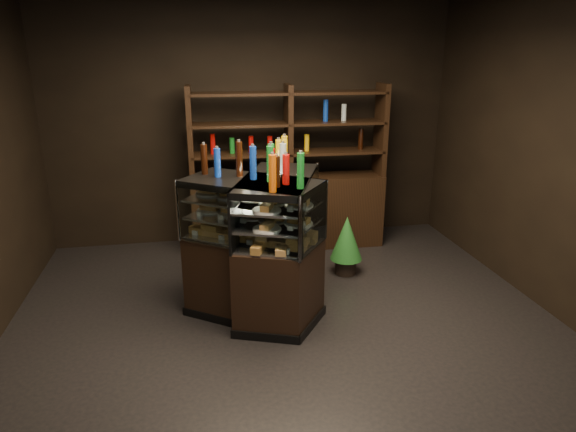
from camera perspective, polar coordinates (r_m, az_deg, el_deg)
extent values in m
plane|color=black|center=(4.66, 0.21, -12.83)|extent=(5.00, 5.00, 0.00)
cube|color=black|center=(6.53, -4.01, 10.25)|extent=(5.00, 0.02, 3.00)
cube|color=black|center=(1.85, 15.46, -12.02)|extent=(5.00, 0.02, 3.00)
cube|color=black|center=(5.18, 28.69, 5.93)|extent=(0.02, 5.00, 3.00)
cube|color=black|center=(4.88, -1.16, -6.25)|extent=(0.96, 1.31, 0.77)
cube|color=black|center=(5.03, -1.13, -9.82)|extent=(0.99, 1.35, 0.08)
cube|color=black|center=(4.58, -1.23, 4.00)|extent=(0.96, 1.31, 0.06)
cube|color=silver|center=(4.73, -1.19, -1.91)|extent=(0.90, 1.25, 0.02)
cube|color=silver|center=(4.67, -1.20, 0.18)|extent=(0.90, 1.25, 0.02)
cube|color=silver|center=(4.62, -1.22, 2.09)|extent=(0.90, 1.25, 0.02)
cube|color=white|center=(4.60, 2.51, 0.93)|extent=(0.42, 1.10, 0.54)
cylinder|color=silver|center=(5.16, 3.22, 2.86)|extent=(0.03, 0.03, 0.56)
cylinder|color=silver|center=(4.05, 1.32, -1.52)|extent=(0.03, 0.03, 0.56)
cube|color=black|center=(4.78, -3.81, -6.81)|extent=(1.30, 1.16, 0.77)
cube|color=black|center=(4.94, -3.73, -10.43)|extent=(1.34, 1.20, 0.08)
cube|color=black|center=(4.48, -4.05, 3.63)|extent=(1.30, 1.16, 0.06)
cube|color=silver|center=(4.63, -3.92, -2.39)|extent=(1.23, 1.10, 0.02)
cube|color=silver|center=(4.57, -3.96, -0.27)|extent=(1.23, 1.10, 0.02)
cube|color=silver|center=(4.52, -4.01, 1.68)|extent=(1.23, 1.10, 0.02)
cube|color=white|center=(4.29, -5.93, -0.43)|extent=(0.96, 0.69, 0.54)
cylinder|color=silver|center=(4.05, 1.32, -1.52)|extent=(0.03, 0.03, 0.56)
cylinder|color=silver|center=(4.62, -12.16, 0.60)|extent=(0.03, 0.03, 0.56)
cube|color=gold|center=(4.26, -2.05, -3.72)|extent=(0.15, 0.20, 0.06)
cube|color=gold|center=(4.39, -1.68, -3.03)|extent=(0.15, 0.20, 0.06)
cube|color=gold|center=(4.51, -1.33, -2.39)|extent=(0.15, 0.20, 0.06)
cube|color=gold|center=(4.64, -1.00, -1.78)|extent=(0.15, 0.20, 0.06)
cube|color=gold|center=(4.77, -0.69, -1.21)|extent=(0.15, 0.20, 0.06)
cube|color=gold|center=(4.91, -0.39, -0.67)|extent=(0.15, 0.20, 0.06)
cube|color=gold|center=(5.04, -0.12, -0.15)|extent=(0.15, 0.20, 0.06)
cube|color=gold|center=(5.17, 0.15, 0.34)|extent=(0.15, 0.20, 0.06)
cylinder|color=white|center=(4.25, -2.33, -1.45)|extent=(0.24, 0.24, 0.01)
cube|color=gold|center=(4.24, -2.34, -1.01)|extent=(0.14, 0.19, 0.05)
cylinder|color=white|center=(4.45, -1.74, -0.49)|extent=(0.24, 0.24, 0.01)
cube|color=gold|center=(4.44, -1.75, -0.07)|extent=(0.14, 0.19, 0.05)
cylinder|color=white|center=(4.66, -1.21, 0.38)|extent=(0.24, 0.24, 0.01)
cube|color=gold|center=(4.65, -1.21, 0.78)|extent=(0.14, 0.19, 0.05)
cylinder|color=white|center=(4.87, -0.71, 1.18)|extent=(0.24, 0.24, 0.01)
cube|color=gold|center=(4.86, -0.72, 1.57)|extent=(0.14, 0.19, 0.05)
cylinder|color=white|center=(5.08, -0.26, 1.91)|extent=(0.24, 0.24, 0.01)
cube|color=gold|center=(5.07, -0.26, 2.29)|extent=(0.14, 0.19, 0.05)
cylinder|color=white|center=(4.20, -2.36, 0.64)|extent=(0.24, 0.24, 0.02)
cube|color=gold|center=(4.19, -2.37, 1.09)|extent=(0.14, 0.19, 0.05)
cylinder|color=white|center=(4.40, -1.76, 1.51)|extent=(0.24, 0.24, 0.02)
cube|color=gold|center=(4.40, -1.77, 1.94)|extent=(0.14, 0.19, 0.05)
cylinder|color=white|center=(4.62, -1.22, 2.30)|extent=(0.24, 0.24, 0.02)
cube|color=gold|center=(4.61, -1.22, 2.72)|extent=(0.14, 0.19, 0.05)
cylinder|color=white|center=(4.83, -0.72, 3.03)|extent=(0.24, 0.24, 0.02)
cube|color=gold|center=(4.82, -0.72, 3.42)|extent=(0.14, 0.19, 0.05)
cylinder|color=white|center=(5.04, -0.27, 3.69)|extent=(0.24, 0.24, 0.02)
cube|color=gold|center=(5.03, -0.27, 4.07)|extent=(0.14, 0.19, 0.05)
cube|color=gold|center=(4.84, -9.23, -1.19)|extent=(0.20, 0.18, 0.06)
cube|color=gold|center=(4.76, -7.82, -1.43)|extent=(0.20, 0.18, 0.06)
cube|color=gold|center=(4.69, -6.37, -1.68)|extent=(0.20, 0.18, 0.06)
cube|color=gold|center=(4.63, -4.87, -1.94)|extent=(0.20, 0.18, 0.06)
cube|color=gold|center=(4.56, -3.33, -2.20)|extent=(0.20, 0.18, 0.06)
cube|color=gold|center=(4.50, -1.74, -2.47)|extent=(0.20, 0.18, 0.06)
cube|color=gold|center=(4.44, -0.11, -2.74)|extent=(0.20, 0.18, 0.06)
cube|color=gold|center=(4.39, 1.56, -3.02)|extent=(0.20, 0.18, 0.06)
cylinder|color=white|center=(4.79, -8.66, 0.65)|extent=(0.24, 0.24, 0.01)
cube|color=gold|center=(4.78, -8.68, 1.04)|extent=(0.19, 0.17, 0.05)
cylinder|color=white|center=(4.67, -6.37, 0.30)|extent=(0.24, 0.24, 0.01)
cube|color=gold|center=(4.66, -6.39, 0.70)|extent=(0.19, 0.17, 0.05)
cylinder|color=white|center=(4.56, -3.97, -0.06)|extent=(0.24, 0.24, 0.01)
cube|color=gold|center=(4.55, -3.98, 0.35)|extent=(0.19, 0.17, 0.05)
cylinder|color=white|center=(4.47, -1.46, -0.45)|extent=(0.24, 0.24, 0.01)
cube|color=gold|center=(4.45, -1.46, -0.03)|extent=(0.19, 0.17, 0.05)
cylinder|color=white|center=(4.38, 1.17, -0.84)|extent=(0.24, 0.24, 0.01)
cube|color=gold|center=(4.36, 1.17, -0.41)|extent=(0.19, 0.17, 0.05)
cylinder|color=white|center=(4.74, -8.76, 2.52)|extent=(0.24, 0.24, 0.02)
cube|color=gold|center=(4.73, -8.78, 2.92)|extent=(0.19, 0.17, 0.05)
cylinder|color=white|center=(4.62, -6.44, 2.22)|extent=(0.24, 0.24, 0.02)
cube|color=gold|center=(4.61, -6.46, 2.63)|extent=(0.19, 0.17, 0.05)
cylinder|color=white|center=(4.52, -4.01, 1.90)|extent=(0.24, 0.24, 0.02)
cube|color=gold|center=(4.51, -4.02, 2.32)|extent=(0.19, 0.17, 0.05)
cylinder|color=white|center=(4.42, -1.47, 1.55)|extent=(0.24, 0.24, 0.02)
cube|color=gold|center=(4.41, -1.48, 1.98)|extent=(0.19, 0.17, 0.05)
cylinder|color=white|center=(4.32, 1.18, 1.19)|extent=(0.24, 0.24, 0.02)
cube|color=gold|center=(4.31, 1.18, 1.63)|extent=(0.19, 0.17, 0.05)
cylinder|color=#147223|center=(4.07, -2.56, 4.62)|extent=(0.06, 0.06, 0.28)
cylinder|color=silver|center=(4.03, -2.59, 6.69)|extent=(0.03, 0.03, 0.02)
cylinder|color=#B20C0A|center=(4.22, -2.09, 5.14)|extent=(0.06, 0.06, 0.28)
cylinder|color=silver|center=(4.19, -2.11, 7.14)|extent=(0.03, 0.03, 0.02)
cylinder|color=silver|center=(4.38, -1.65, 5.63)|extent=(0.06, 0.06, 0.28)
cylinder|color=silver|center=(4.35, -1.67, 7.56)|extent=(0.03, 0.03, 0.02)
cylinder|color=black|center=(4.54, -1.25, 6.08)|extent=(0.06, 0.06, 0.28)
cylinder|color=silver|center=(4.51, -1.26, 7.95)|extent=(0.03, 0.03, 0.02)
cylinder|color=#D8590A|center=(4.70, -0.87, 6.50)|extent=(0.06, 0.06, 0.28)
cylinder|color=silver|center=(4.67, -0.88, 8.31)|extent=(0.03, 0.03, 0.02)
cylinder|color=yellow|center=(4.86, -0.51, 6.90)|extent=(0.06, 0.06, 0.28)
cylinder|color=silver|center=(4.83, -0.52, 8.64)|extent=(0.03, 0.03, 0.02)
cylinder|color=#0F38B2|center=(5.01, -0.18, 7.27)|extent=(0.06, 0.06, 0.28)
cylinder|color=silver|center=(4.99, -0.18, 8.96)|extent=(0.03, 0.03, 0.02)
cylinder|color=#147223|center=(4.69, -9.42, 6.25)|extent=(0.06, 0.06, 0.28)
cylinder|color=silver|center=(4.66, -9.52, 8.05)|extent=(0.03, 0.03, 0.02)
cylinder|color=#B20C0A|center=(4.60, -7.71, 6.09)|extent=(0.06, 0.06, 0.28)
cylinder|color=silver|center=(4.57, -7.79, 7.93)|extent=(0.03, 0.03, 0.02)
cylinder|color=silver|center=(4.52, -5.94, 5.93)|extent=(0.06, 0.06, 0.28)
cylinder|color=silver|center=(4.49, -6.00, 7.80)|extent=(0.03, 0.03, 0.02)
cylinder|color=black|center=(4.44, -4.10, 5.75)|extent=(0.06, 0.06, 0.28)
cylinder|color=silver|center=(4.41, -4.15, 7.66)|extent=(0.03, 0.03, 0.02)
cylinder|color=#D8590A|center=(4.36, -2.20, 5.57)|extent=(0.06, 0.06, 0.28)
cylinder|color=silver|center=(4.33, -2.23, 7.50)|extent=(0.03, 0.03, 0.02)
cylinder|color=yellow|center=(4.29, -0.23, 5.37)|extent=(0.06, 0.06, 0.28)
cylinder|color=silver|center=(4.26, -0.24, 7.33)|extent=(0.03, 0.03, 0.02)
cylinder|color=#0F38B2|center=(4.23, 1.79, 5.15)|extent=(0.06, 0.06, 0.28)
cylinder|color=silver|center=(4.19, 1.81, 7.15)|extent=(0.03, 0.03, 0.02)
cylinder|color=black|center=(5.78, 6.42, -5.53)|extent=(0.23, 0.23, 0.18)
cone|color=#175217|center=(5.65, 6.54, -2.44)|extent=(0.35, 0.35, 0.49)
cone|color=#175217|center=(5.59, 6.60, -0.90)|extent=(0.27, 0.27, 0.34)
cube|color=black|center=(6.39, 0.04, 0.43)|extent=(2.36, 0.48, 0.90)
cube|color=black|center=(6.07, -10.82, 8.89)|extent=(0.07, 0.38, 1.10)
cube|color=black|center=(6.15, 0.04, 9.33)|extent=(0.07, 0.38, 1.10)
cube|color=black|center=(6.44, 10.31, 9.44)|extent=(0.07, 0.38, 1.10)
cube|color=black|center=(6.20, 0.04, 7.04)|extent=(2.31, 0.43, 0.03)
cube|color=black|center=(6.14, 0.04, 10.25)|extent=(2.31, 0.43, 0.03)
cube|color=black|center=(6.10, 0.05, 13.51)|extent=(2.31, 0.43, 0.03)
cylinder|color=#147223|center=(6.09, -8.36, 7.86)|extent=(0.06, 0.06, 0.22)
cylinder|color=#B20C0A|center=(6.10, -6.24, 7.95)|extent=(0.06, 0.06, 0.22)
cylinder|color=silver|center=(6.12, -4.13, 8.04)|extent=(0.06, 0.06, 0.22)
cylinder|color=black|center=(6.14, -2.03, 8.12)|extent=(0.06, 0.06, 0.22)
cylinder|color=#D8590A|center=(6.17, 0.04, 8.18)|extent=(0.06, 0.06, 0.22)
cylinder|color=yellow|center=(6.21, 2.10, 8.24)|extent=(0.06, 0.06, 0.22)
cylinder|color=#0F38B2|center=(6.26, 4.13, 8.28)|extent=(0.06, 0.06, 0.22)
cylinder|color=#147223|center=(6.31, 6.12, 8.31)|extent=(0.06, 0.06, 0.22)
cylinder|color=#B20C0A|center=(6.38, 8.08, 8.33)|extent=(0.06, 0.06, 0.22)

